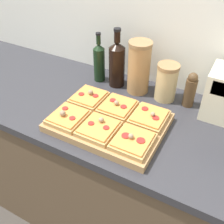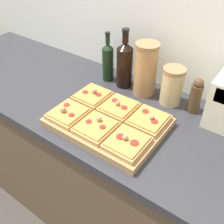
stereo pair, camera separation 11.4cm
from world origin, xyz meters
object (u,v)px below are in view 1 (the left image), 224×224
at_px(wine_bottle, 117,63).
at_px(grain_jar_short, 166,82).
at_px(olive_oil_bottle, 99,62).
at_px(grain_jar_tall, 139,68).
at_px(cutting_board, 109,122).
at_px(pepper_mill, 190,90).

bearing_deg(wine_bottle, grain_jar_short, 0.00).
xyz_separation_m(olive_oil_bottle, grain_jar_tall, (0.23, 0.00, 0.02)).
bearing_deg(grain_jar_short, olive_oil_bottle, 180.00).
bearing_deg(grain_jar_tall, cutting_board, -89.42).
distance_m(wine_bottle, grain_jar_tall, 0.12).
bearing_deg(wine_bottle, pepper_mill, 0.00).
bearing_deg(pepper_mill, grain_jar_tall, -180.00).
bearing_deg(olive_oil_bottle, cutting_board, -53.58).
relative_size(olive_oil_bottle, grain_jar_tall, 1.00).
height_order(grain_jar_tall, pepper_mill, grain_jar_tall).
distance_m(olive_oil_bottle, grain_jar_tall, 0.23).
relative_size(wine_bottle, grain_jar_tall, 1.15).
bearing_deg(pepper_mill, grain_jar_short, -180.00).
bearing_deg(wine_bottle, cutting_board, -68.18).
height_order(cutting_board, pepper_mill, pepper_mill).
distance_m(olive_oil_bottle, grain_jar_short, 0.38).
distance_m(olive_oil_bottle, wine_bottle, 0.11).
bearing_deg(pepper_mill, wine_bottle, -180.00).
bearing_deg(grain_jar_short, cutting_board, -114.60).
xyz_separation_m(cutting_board, grain_jar_tall, (-0.00, 0.31, 0.12)).
bearing_deg(wine_bottle, olive_oil_bottle, 180.00).
height_order(cutting_board, wine_bottle, wine_bottle).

